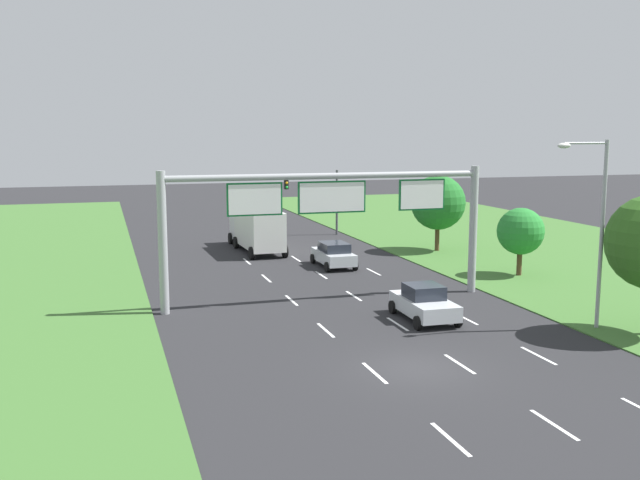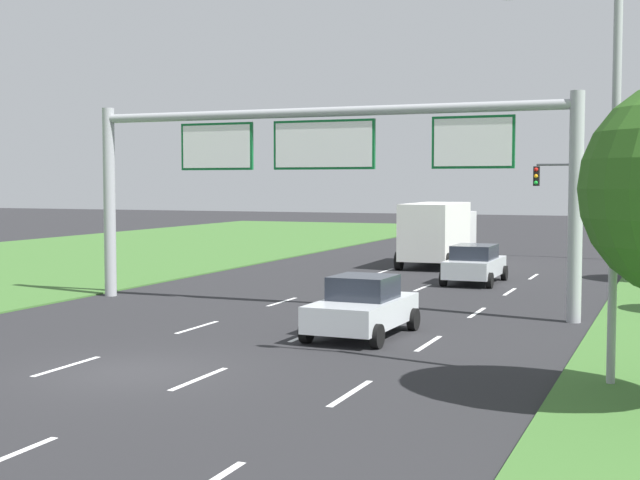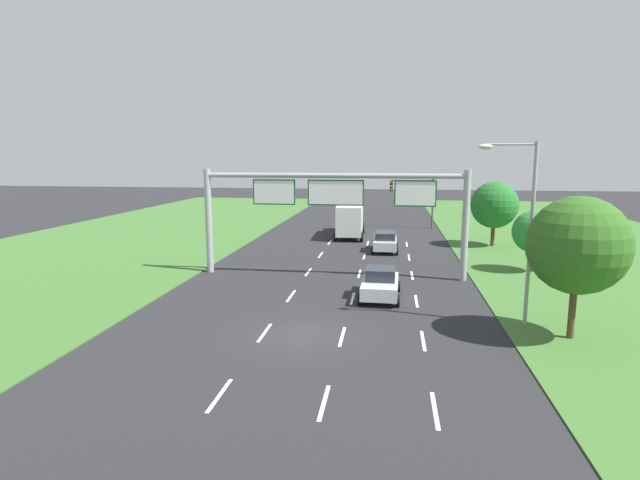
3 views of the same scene
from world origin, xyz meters
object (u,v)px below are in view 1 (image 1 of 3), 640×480
(traffic_light_mast, at_px, (315,191))
(sign_gantry, at_px, (331,208))
(roadside_tree_far, at_px, (438,203))
(street_lamp, at_px, (596,218))
(box_truck, at_px, (256,228))
(roadside_tree_mid, at_px, (521,231))
(car_lead_silver, at_px, (334,254))
(car_near_red, at_px, (424,303))

(traffic_light_mast, bearing_deg, sign_gantry, -104.89)
(traffic_light_mast, height_order, roadside_tree_far, roadside_tree_far)
(street_lamp, relative_size, roadside_tree_far, 1.49)
(traffic_light_mast, xyz_separation_m, street_lamp, (3.36, -31.80, 1.21))
(box_truck, bearing_deg, sign_gantry, -90.82)
(box_truck, height_order, roadside_tree_mid, roadside_tree_mid)
(traffic_light_mast, distance_m, roadside_tree_mid, 21.54)
(car_lead_silver, xyz_separation_m, roadside_tree_far, (9.29, 3.57, 2.82))
(roadside_tree_mid, xyz_separation_m, roadside_tree_far, (-0.73, 9.84, 0.87))
(car_lead_silver, distance_m, sign_gantry, 10.65)
(traffic_light_mast, bearing_deg, car_lead_silver, -101.95)
(car_lead_silver, distance_m, traffic_light_mast, 14.69)
(sign_gantry, xyz_separation_m, traffic_light_mast, (6.20, 23.34, -1.08))
(car_lead_silver, bearing_deg, box_truck, 114.60)
(street_lamp, distance_m, roadside_tree_mid, 12.26)
(car_lead_silver, bearing_deg, traffic_light_mast, 78.10)
(box_truck, distance_m, roadside_tree_mid, 19.52)
(roadside_tree_far, bearing_deg, traffic_light_mast, 121.05)
(car_lead_silver, xyz_separation_m, traffic_light_mast, (2.98, 14.07, 3.03))
(box_truck, xyz_separation_m, roadside_tree_mid, (13.55, -14.00, 1.05))
(roadside_tree_far, bearing_deg, box_truck, 162.00)
(box_truck, distance_m, sign_gantry, 17.32)
(street_lamp, bearing_deg, roadside_tree_far, 82.10)
(car_lead_silver, height_order, sign_gantry, sign_gantry)
(sign_gantry, height_order, street_lamp, street_lamp)
(roadside_tree_far, bearing_deg, street_lamp, -97.90)
(box_truck, relative_size, roadside_tree_far, 1.52)
(car_near_red, distance_m, roadside_tree_mid, 12.89)
(sign_gantry, height_order, traffic_light_mast, sign_gantry)
(roadside_tree_mid, bearing_deg, sign_gantry, -167.19)
(roadside_tree_mid, height_order, roadside_tree_far, roadside_tree_far)
(traffic_light_mast, bearing_deg, street_lamp, -83.97)
(car_lead_silver, bearing_deg, roadside_tree_far, 21.08)
(car_near_red, bearing_deg, roadside_tree_far, 63.38)
(street_lamp, bearing_deg, box_truck, 111.18)
(sign_gantry, relative_size, roadside_tree_mid, 4.07)
(car_near_red, bearing_deg, car_lead_silver, 91.10)
(street_lamp, bearing_deg, car_near_red, 149.91)
(car_near_red, xyz_separation_m, roadside_tree_mid, (10.11, 7.75, 1.97))
(traffic_light_mast, bearing_deg, roadside_tree_far, -58.95)
(box_truck, distance_m, street_lamp, 27.52)
(box_truck, bearing_deg, roadside_tree_mid, -47.79)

